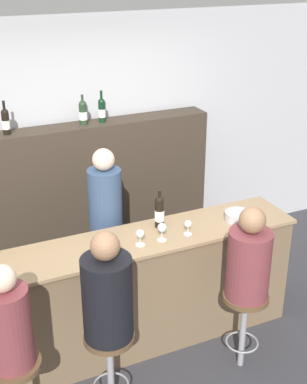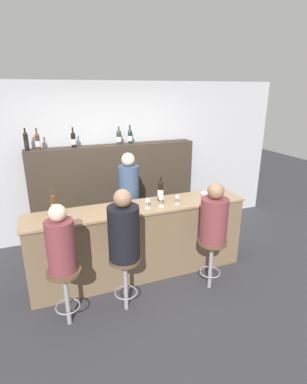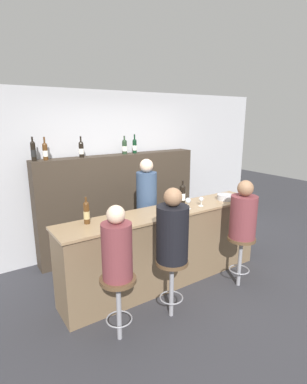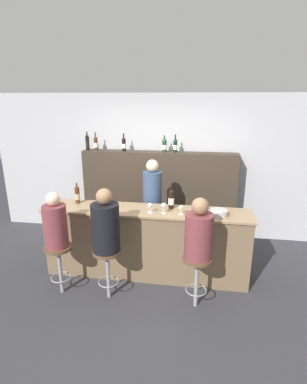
{
  "view_description": "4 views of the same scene",
  "coord_description": "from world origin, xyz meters",
  "px_view_note": "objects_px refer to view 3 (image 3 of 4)",
  "views": [
    {
      "loc": [
        -1.35,
        -3.2,
        3.11
      ],
      "look_at": [
        0.23,
        0.25,
        1.41
      ],
      "focal_mm": 50.0,
      "sensor_mm": 36.0,
      "label": 1
    },
    {
      "loc": [
        -1.14,
        -3.2,
        2.47
      ],
      "look_at": [
        0.21,
        0.3,
        1.18
      ],
      "focal_mm": 28.0,
      "sensor_mm": 36.0,
      "label": 2
    },
    {
      "loc": [
        -2.21,
        -2.71,
        2.2
      ],
      "look_at": [
        -0.18,
        0.31,
        1.28
      ],
      "focal_mm": 28.0,
      "sensor_mm": 36.0,
      "label": 3
    },
    {
      "loc": [
        0.72,
        -3.6,
        2.51
      ],
      "look_at": [
        0.1,
        0.29,
        1.27
      ],
      "focal_mm": 28.0,
      "sensor_mm": 36.0,
      "label": 4
    }
  ],
  "objects_px": {
    "wine_glass_1": "(188,201)",
    "metal_bowl": "(225,197)",
    "wine_glass_2": "(201,200)",
    "wine_glass_0": "(177,204)",
    "bar_stool_left": "(118,292)",
    "guest_seated_left": "(117,248)",
    "wine_bottle_counter_0": "(86,212)",
    "wine_bottle_backbar_3": "(124,147)",
    "bar_stool_right": "(241,248)",
    "guest_seated_right": "(243,214)",
    "bartender": "(147,218)",
    "wine_bottle_backbar_1": "(45,151)",
    "wine_bottle_backbar_0": "(33,151)",
    "wine_bottle_counter_1": "(182,194)",
    "wine_bottle_backbar_2": "(81,149)",
    "bar_stool_middle": "(172,273)",
    "wine_bottle_backbar_4": "(135,146)",
    "guest_seated_middle": "(172,230)"
  },
  "relations": [
    {
      "from": "wine_bottle_counter_1",
      "to": "wine_glass_0",
      "type": "xyz_separation_m",
      "value": [
        -0.27,
        -0.21,
        -0.05
      ]
    },
    {
      "from": "wine_bottle_counter_0",
      "to": "wine_glass_2",
      "type": "relative_size",
      "value": 2.46
    },
    {
      "from": "metal_bowl",
      "to": "guest_seated_middle",
      "type": "relative_size",
      "value": 0.28
    },
    {
      "from": "guest_seated_middle",
      "to": "guest_seated_right",
      "type": "height_order",
      "value": "guest_seated_middle"
    },
    {
      "from": "wine_bottle_backbar_2",
      "to": "wine_glass_2",
      "type": "distance_m",
      "value": 1.89
    },
    {
      "from": "wine_bottle_backbar_0",
      "to": "guest_seated_left",
      "type": "bearing_deg",
      "value": -82.45
    },
    {
      "from": "wine_bottle_backbar_4",
      "to": "wine_bottle_counter_0",
      "type": "bearing_deg",
      "value": -138.52
    },
    {
      "from": "wine_bottle_backbar_3",
      "to": "wine_bottle_backbar_4",
      "type": "bearing_deg",
      "value": -0.0
    },
    {
      "from": "wine_bottle_backbar_2",
      "to": "bar_stool_middle",
      "type": "relative_size",
      "value": 0.45
    },
    {
      "from": "metal_bowl",
      "to": "bar_stool_middle",
      "type": "relative_size",
      "value": 0.33
    },
    {
      "from": "wine_bottle_counter_1",
      "to": "wine_glass_1",
      "type": "height_order",
      "value": "wine_bottle_counter_1"
    },
    {
      "from": "wine_bottle_counter_0",
      "to": "wine_bottle_backbar_3",
      "type": "bearing_deg",
      "value": 45.84
    },
    {
      "from": "metal_bowl",
      "to": "bartender",
      "type": "relative_size",
      "value": 0.14
    },
    {
      "from": "guest_seated_right",
      "to": "wine_glass_0",
      "type": "bearing_deg",
      "value": 142.21
    },
    {
      "from": "wine_bottle_backbar_1",
      "to": "metal_bowl",
      "type": "bearing_deg",
      "value": -32.26
    },
    {
      "from": "wine_bottle_counter_0",
      "to": "bar_stool_middle",
      "type": "relative_size",
      "value": 0.45
    },
    {
      "from": "wine_bottle_backbar_0",
      "to": "wine_bottle_backbar_2",
      "type": "height_order",
      "value": "wine_bottle_backbar_0"
    },
    {
      "from": "wine_bottle_backbar_0",
      "to": "wine_bottle_backbar_2",
      "type": "xyz_separation_m",
      "value": [
        0.67,
        0.0,
        -0.02
      ]
    },
    {
      "from": "wine_bottle_backbar_2",
      "to": "wine_glass_0",
      "type": "xyz_separation_m",
      "value": [
        0.7,
        -1.39,
        -0.62
      ]
    },
    {
      "from": "wine_bottle_counter_0",
      "to": "wine_glass_0",
      "type": "height_order",
      "value": "wine_bottle_counter_0"
    },
    {
      "from": "wine_bottle_backbar_0",
      "to": "wine_bottle_backbar_4",
      "type": "distance_m",
      "value": 1.58
    },
    {
      "from": "bar_stool_right",
      "to": "guest_seated_right",
      "type": "relative_size",
      "value": 0.91
    },
    {
      "from": "bar_stool_right",
      "to": "guest_seated_right",
      "type": "height_order",
      "value": "guest_seated_right"
    },
    {
      "from": "wine_bottle_counter_0",
      "to": "wine_bottle_backbar_2",
      "type": "relative_size",
      "value": 1.01
    },
    {
      "from": "wine_bottle_backbar_1",
      "to": "wine_bottle_counter_0",
      "type": "bearing_deg",
      "value": -85.33
    },
    {
      "from": "bar_stool_left",
      "to": "guest_seated_left",
      "type": "height_order",
      "value": "guest_seated_left"
    },
    {
      "from": "metal_bowl",
      "to": "wine_bottle_backbar_4",
      "type": "bearing_deg",
      "value": 117.89
    },
    {
      "from": "wine_bottle_backbar_2",
      "to": "bartender",
      "type": "relative_size",
      "value": 0.19
    },
    {
      "from": "wine_bottle_backbar_1",
      "to": "metal_bowl",
      "type": "height_order",
      "value": "wine_bottle_backbar_1"
    },
    {
      "from": "wine_bottle_backbar_3",
      "to": "bar_stool_right",
      "type": "height_order",
      "value": "wine_bottle_backbar_3"
    },
    {
      "from": "wine_glass_2",
      "to": "guest_seated_left",
      "type": "xyz_separation_m",
      "value": [
        -1.54,
        -0.52,
        -0.11
      ]
    },
    {
      "from": "wine_bottle_backbar_2",
      "to": "bartender",
      "type": "xyz_separation_m",
      "value": [
        0.64,
        -0.78,
        -0.97
      ]
    },
    {
      "from": "wine_bottle_counter_0",
      "to": "bar_stool_middle",
      "type": "xyz_separation_m",
      "value": [
        0.66,
        -0.73,
        -0.62
      ]
    },
    {
      "from": "wine_glass_1",
      "to": "bar_stool_right",
      "type": "distance_m",
      "value": 0.92
    },
    {
      "from": "wine_bottle_backbar_0",
      "to": "bartender",
      "type": "distance_m",
      "value": 1.82
    },
    {
      "from": "wine_bottle_backbar_4",
      "to": "bar_stool_right",
      "type": "height_order",
      "value": "wine_bottle_backbar_4"
    },
    {
      "from": "bar_stool_right",
      "to": "wine_glass_1",
      "type": "bearing_deg",
      "value": 132.8
    },
    {
      "from": "wine_bottle_backbar_1",
      "to": "guest_seated_left",
      "type": "bearing_deg",
      "value": -87.08
    },
    {
      "from": "wine_bottle_backbar_3",
      "to": "bar_stool_middle",
      "type": "xyz_separation_m",
      "value": [
        -0.48,
        -1.91,
        -1.2
      ]
    },
    {
      "from": "wine_bottle_backbar_0",
      "to": "bar_stool_left",
      "type": "height_order",
      "value": "wine_bottle_backbar_0"
    },
    {
      "from": "wine_bottle_backbar_1",
      "to": "wine_glass_1",
      "type": "bearing_deg",
      "value": -44.65
    },
    {
      "from": "bar_stool_left",
      "to": "bar_stool_right",
      "type": "distance_m",
      "value": 1.79
    },
    {
      "from": "wine_bottle_backbar_4",
      "to": "guest_seated_middle",
      "type": "relative_size",
      "value": 0.38
    },
    {
      "from": "guest_seated_right",
      "to": "bar_stool_middle",
      "type": "bearing_deg",
      "value": -180.0
    },
    {
      "from": "wine_bottle_backbar_0",
      "to": "wine_glass_2",
      "type": "distance_m",
      "value": 2.36
    },
    {
      "from": "wine_glass_0",
      "to": "bar_stool_right",
      "type": "height_order",
      "value": "wine_glass_0"
    },
    {
      "from": "wine_glass_2",
      "to": "wine_glass_0",
      "type": "bearing_deg",
      "value": 180.0
    },
    {
      "from": "wine_bottle_backbar_1",
      "to": "wine_glass_2",
      "type": "xyz_separation_m",
      "value": [
        1.64,
        -1.39,
        -0.63
      ]
    },
    {
      "from": "wine_glass_1",
      "to": "metal_bowl",
      "type": "distance_m",
      "value": 0.74
    },
    {
      "from": "bartender",
      "to": "wine_bottle_backbar_1",
      "type": "bearing_deg",
      "value": 145.86
    }
  ]
}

